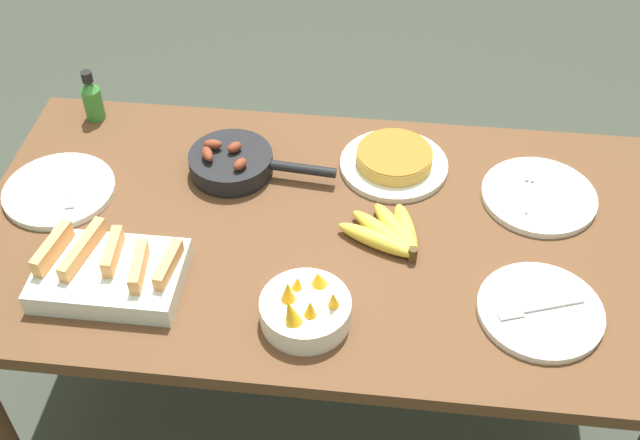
{
  "coord_description": "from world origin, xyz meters",
  "views": [
    {
      "loc": [
        0.14,
        -1.26,
        2.04
      ],
      "look_at": [
        0.0,
        0.0,
        0.8
      ],
      "focal_mm": 45.0,
      "sensor_mm": 36.0,
      "label": 1
    }
  ],
  "objects_px": {
    "banana_bunch": "(390,234)",
    "melon_tray": "(109,272)",
    "empty_plate_far_left": "(540,311)",
    "skillet": "(233,163)",
    "empty_plate_far_right": "(59,190)",
    "fruit_bowl_mango": "(306,309)",
    "hot_sauce_bottle": "(92,98)",
    "empty_plate_near_front": "(539,196)",
    "frittata_plate_center": "(394,161)"
  },
  "relations": [
    {
      "from": "melon_tray",
      "to": "hot_sauce_bottle",
      "type": "bearing_deg",
      "value": 110.85
    },
    {
      "from": "fruit_bowl_mango",
      "to": "frittata_plate_center",
      "type": "bearing_deg",
      "value": 72.65
    },
    {
      "from": "empty_plate_far_left",
      "to": "skillet",
      "type": "bearing_deg",
      "value": 152.52
    },
    {
      "from": "empty_plate_far_left",
      "to": "fruit_bowl_mango",
      "type": "height_order",
      "value": "fruit_bowl_mango"
    },
    {
      "from": "melon_tray",
      "to": "frittata_plate_center",
      "type": "height_order",
      "value": "melon_tray"
    },
    {
      "from": "fruit_bowl_mango",
      "to": "hot_sauce_bottle",
      "type": "xyz_separation_m",
      "value": [
        -0.63,
        0.6,
        0.03
      ]
    },
    {
      "from": "melon_tray",
      "to": "empty_plate_near_front",
      "type": "bearing_deg",
      "value": 21.8
    },
    {
      "from": "banana_bunch",
      "to": "empty_plate_far_left",
      "type": "distance_m",
      "value": 0.36
    },
    {
      "from": "banana_bunch",
      "to": "empty_plate_far_right",
      "type": "height_order",
      "value": "banana_bunch"
    },
    {
      "from": "frittata_plate_center",
      "to": "empty_plate_far_left",
      "type": "relative_size",
      "value": 1.03
    },
    {
      "from": "fruit_bowl_mango",
      "to": "melon_tray",
      "type": "bearing_deg",
      "value": 172.78
    },
    {
      "from": "banana_bunch",
      "to": "hot_sauce_bottle",
      "type": "bearing_deg",
      "value": 155.27
    },
    {
      "from": "empty_plate_far_right",
      "to": "empty_plate_near_front",
      "type": "bearing_deg",
      "value": 5.45
    },
    {
      "from": "melon_tray",
      "to": "frittata_plate_center",
      "type": "xyz_separation_m",
      "value": [
        0.57,
        0.44,
        -0.01
      ]
    },
    {
      "from": "empty_plate_near_front",
      "to": "empty_plate_far_right",
      "type": "height_order",
      "value": "same"
    },
    {
      "from": "empty_plate_near_front",
      "to": "melon_tray",
      "type": "bearing_deg",
      "value": -158.2
    },
    {
      "from": "frittata_plate_center",
      "to": "fruit_bowl_mango",
      "type": "height_order",
      "value": "fruit_bowl_mango"
    },
    {
      "from": "frittata_plate_center",
      "to": "empty_plate_near_front",
      "type": "xyz_separation_m",
      "value": [
        0.34,
        -0.07,
        -0.01
      ]
    },
    {
      "from": "skillet",
      "to": "empty_plate_far_left",
      "type": "bearing_deg",
      "value": -22.46
    },
    {
      "from": "banana_bunch",
      "to": "empty_plate_far_right",
      "type": "relative_size",
      "value": 0.75
    },
    {
      "from": "skillet",
      "to": "fruit_bowl_mango",
      "type": "relative_size",
      "value": 1.95
    },
    {
      "from": "frittata_plate_center",
      "to": "empty_plate_far_right",
      "type": "height_order",
      "value": "frittata_plate_center"
    },
    {
      "from": "frittata_plate_center",
      "to": "empty_plate_far_left",
      "type": "distance_m",
      "value": 0.53
    },
    {
      "from": "banana_bunch",
      "to": "melon_tray",
      "type": "relative_size",
      "value": 0.65
    },
    {
      "from": "frittata_plate_center",
      "to": "melon_tray",
      "type": "bearing_deg",
      "value": -142.5
    },
    {
      "from": "melon_tray",
      "to": "fruit_bowl_mango",
      "type": "distance_m",
      "value": 0.42
    },
    {
      "from": "fruit_bowl_mango",
      "to": "hot_sauce_bottle",
      "type": "relative_size",
      "value": 1.3
    },
    {
      "from": "banana_bunch",
      "to": "empty_plate_far_left",
      "type": "bearing_deg",
      "value": -29.23
    },
    {
      "from": "frittata_plate_center",
      "to": "hot_sauce_bottle",
      "type": "bearing_deg",
      "value": 171.66
    },
    {
      "from": "banana_bunch",
      "to": "empty_plate_far_right",
      "type": "distance_m",
      "value": 0.78
    },
    {
      "from": "banana_bunch",
      "to": "fruit_bowl_mango",
      "type": "bearing_deg",
      "value": -122.74
    },
    {
      "from": "melon_tray",
      "to": "skillet",
      "type": "xyz_separation_m",
      "value": [
        0.19,
        0.38,
        -0.0
      ]
    },
    {
      "from": "frittata_plate_center",
      "to": "empty_plate_far_left",
      "type": "height_order",
      "value": "frittata_plate_center"
    },
    {
      "from": "hot_sauce_bottle",
      "to": "empty_plate_far_right",
      "type": "bearing_deg",
      "value": -88.93
    },
    {
      "from": "empty_plate_near_front",
      "to": "empty_plate_far_right",
      "type": "bearing_deg",
      "value": -174.55
    },
    {
      "from": "frittata_plate_center",
      "to": "empty_plate_far_left",
      "type": "bearing_deg",
      "value": -53.18
    },
    {
      "from": "banana_bunch",
      "to": "empty_plate_near_front",
      "type": "bearing_deg",
      "value": 27.22
    },
    {
      "from": "empty_plate_far_right",
      "to": "fruit_bowl_mango",
      "type": "relative_size",
      "value": 1.42
    },
    {
      "from": "melon_tray",
      "to": "empty_plate_far_left",
      "type": "bearing_deg",
      "value": 1.06
    },
    {
      "from": "banana_bunch",
      "to": "frittata_plate_center",
      "type": "bearing_deg",
      "value": 90.81
    },
    {
      "from": "skillet",
      "to": "hot_sauce_bottle",
      "type": "xyz_separation_m",
      "value": [
        -0.4,
        0.17,
        0.03
      ]
    },
    {
      "from": "empty_plate_far_left",
      "to": "empty_plate_far_right",
      "type": "height_order",
      "value": "same"
    },
    {
      "from": "banana_bunch",
      "to": "empty_plate_far_left",
      "type": "height_order",
      "value": "banana_bunch"
    },
    {
      "from": "empty_plate_far_left",
      "to": "melon_tray",
      "type": "bearing_deg",
      "value": -178.94
    },
    {
      "from": "banana_bunch",
      "to": "skillet",
      "type": "bearing_deg",
      "value": 153.98
    },
    {
      "from": "empty_plate_far_left",
      "to": "empty_plate_far_right",
      "type": "bearing_deg",
      "value": 167.52
    },
    {
      "from": "empty_plate_far_right",
      "to": "hot_sauce_bottle",
      "type": "bearing_deg",
      "value": 91.07
    },
    {
      "from": "skillet",
      "to": "fruit_bowl_mango",
      "type": "height_order",
      "value": "fruit_bowl_mango"
    },
    {
      "from": "empty_plate_near_front",
      "to": "empty_plate_far_left",
      "type": "xyz_separation_m",
      "value": [
        -0.03,
        -0.35,
        0.0
      ]
    },
    {
      "from": "empty_plate_far_right",
      "to": "hot_sauce_bottle",
      "type": "xyz_separation_m",
      "value": [
        -0.01,
        0.29,
        0.05
      ]
    }
  ]
}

